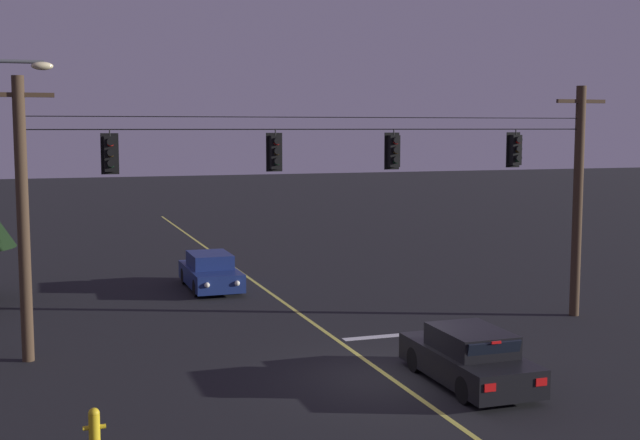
% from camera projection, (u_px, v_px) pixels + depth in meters
% --- Properties ---
extents(ground_plane, '(180.00, 180.00, 0.00)m').
position_uv_depth(ground_plane, '(390.00, 378.00, 21.13)').
color(ground_plane, black).
extents(lane_centre_stripe, '(0.14, 60.00, 0.01)m').
position_uv_depth(lane_centre_stripe, '(277.00, 298.00, 31.05)').
color(lane_centre_stripe, '#D1C64C').
rests_on(lane_centre_stripe, ground).
extents(stop_bar_paint, '(3.40, 0.36, 0.01)m').
position_uv_depth(stop_bar_paint, '(396.00, 335.00, 25.44)').
color(stop_bar_paint, silver).
rests_on(stop_bar_paint, ground).
extents(signal_span_assembly, '(19.06, 0.32, 7.60)m').
position_uv_depth(signal_span_assembly, '(331.00, 205.00, 24.97)').
color(signal_span_assembly, '#423021').
rests_on(signal_span_assembly, ground).
extents(traffic_light_leftmost, '(0.48, 0.41, 1.22)m').
position_uv_depth(traffic_light_leftmost, '(110.00, 154.00, 22.76)').
color(traffic_light_leftmost, black).
extents(traffic_light_left_inner, '(0.48, 0.41, 1.22)m').
position_uv_depth(traffic_light_left_inner, '(276.00, 152.00, 24.24)').
color(traffic_light_left_inner, black).
extents(traffic_light_centre, '(0.48, 0.41, 1.22)m').
position_uv_depth(traffic_light_centre, '(394.00, 151.00, 25.41)').
color(traffic_light_centre, black).
extents(traffic_light_right_inner, '(0.48, 0.41, 1.22)m').
position_uv_depth(traffic_light_right_inner, '(516.00, 150.00, 26.75)').
color(traffic_light_right_inner, black).
extents(car_waiting_near_lane, '(1.80, 4.33, 1.39)m').
position_uv_depth(car_waiting_near_lane, '(469.00, 358.00, 20.55)').
color(car_waiting_near_lane, black).
rests_on(car_waiting_near_lane, ground).
extents(car_oncoming_lead, '(1.80, 4.42, 1.39)m').
position_uv_depth(car_oncoming_lead, '(210.00, 272.00, 32.72)').
color(car_oncoming_lead, navy).
rests_on(car_oncoming_lead, ground).
extents(fire_hydrant, '(0.44, 0.22, 0.84)m').
position_uv_depth(fire_hydrant, '(94.00, 428.00, 16.37)').
color(fire_hydrant, gold).
rests_on(fire_hydrant, ground).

